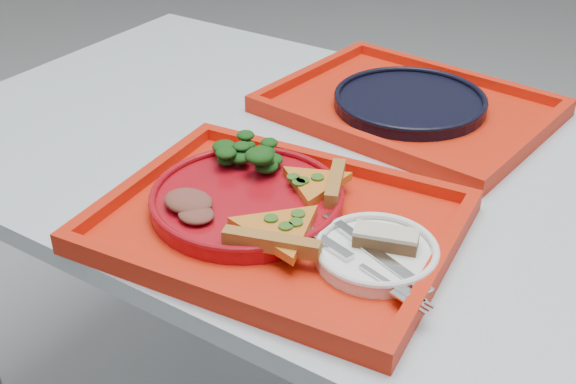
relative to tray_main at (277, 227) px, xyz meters
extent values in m
cube|color=#9CA4AF|center=(0.08, 0.21, -0.02)|extent=(1.60, 0.80, 0.03)
cylinder|color=gray|center=(-0.64, 0.53, -0.40)|extent=(0.05, 0.05, 0.72)
cube|color=red|center=(0.00, 0.00, 0.00)|extent=(0.48, 0.39, 0.01)
cube|color=red|center=(0.00, 0.42, 0.00)|extent=(0.49, 0.40, 0.01)
cylinder|color=maroon|center=(-0.05, 0.01, 0.02)|extent=(0.26, 0.26, 0.02)
cylinder|color=white|center=(0.14, 0.00, 0.01)|extent=(0.15, 0.15, 0.01)
cylinder|color=black|center=(0.00, 0.42, 0.01)|extent=(0.26, 0.26, 0.02)
ellipsoid|color=black|center=(-0.10, 0.08, 0.05)|extent=(0.10, 0.09, 0.05)
ellipsoid|color=brown|center=(-0.10, -0.06, 0.03)|extent=(0.07, 0.05, 0.02)
cube|color=#4D2E19|center=(0.15, 0.01, 0.03)|extent=(0.08, 0.05, 0.02)
cube|color=beige|center=(0.15, 0.01, 0.04)|extent=(0.08, 0.05, 0.01)
cube|color=silver|center=(0.14, -0.01, 0.02)|extent=(0.18, 0.08, 0.01)
cube|color=silver|center=(0.14, -0.04, 0.02)|extent=(0.18, 0.07, 0.01)
camera|label=1|loc=(0.44, -0.65, 0.54)|focal=45.00mm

